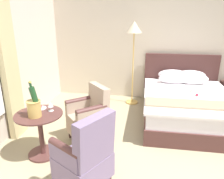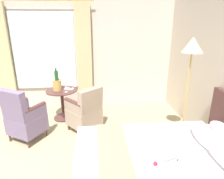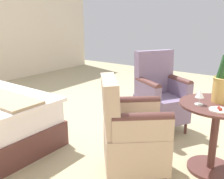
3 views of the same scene
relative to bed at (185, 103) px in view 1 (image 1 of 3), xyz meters
name	(u,v)px [view 1 (image 1 of 3)]	position (x,y,z in m)	size (l,w,h in m)	color
wall_headboard_side	(173,41)	(-0.22, 1.13, 1.06)	(5.76, 0.12, 2.79)	beige
bed	(185,103)	(0.00, 0.00, 0.00)	(1.66, 2.16, 1.13)	#502E2B
floor_lamp_brass	(134,36)	(-1.09, 0.65, 1.22)	(0.33, 0.33, 1.85)	tan
side_table_round	(41,131)	(-2.26, -1.58, 0.06)	(0.66, 0.66, 0.67)	#502E2B
champagne_bucket	(34,106)	(-2.27, -1.66, 0.49)	(0.19, 0.19, 0.51)	tan
wine_glass_near_bucket	(50,105)	(-2.13, -1.46, 0.43)	(0.08, 0.08, 0.13)	white
wine_glass_near_edge	(34,103)	(-2.39, -1.44, 0.44)	(0.07, 0.07, 0.14)	white
snack_plate	(41,108)	(-2.31, -1.40, 0.34)	(0.16, 0.16, 0.04)	white
armchair_by_window	(89,117)	(-1.67, -1.07, 0.08)	(0.76, 0.76, 0.92)	#502E2B
armchair_facing_bed	(85,157)	(-1.44, -2.14, 0.12)	(0.73, 0.73, 1.01)	#502E2B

